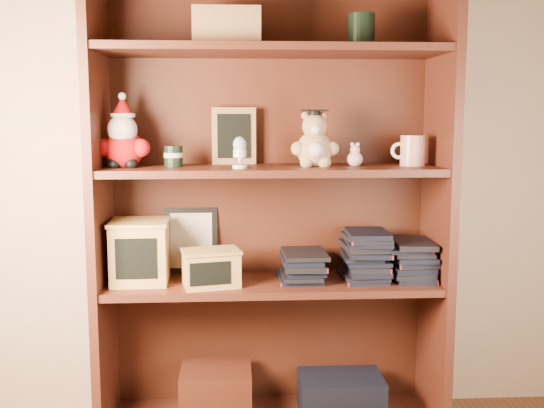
{
  "coord_description": "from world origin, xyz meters",
  "views": [
    {
      "loc": [
        -0.29,
        -0.86,
        1.12
      ],
      "look_at": [
        -0.16,
        1.3,
        0.82
      ],
      "focal_mm": 42.0,
      "sensor_mm": 36.0,
      "label": 1
    }
  ],
  "objects": [
    {
      "name": "egg_cup",
      "position": [
        -0.27,
        1.23,
        1.01
      ],
      "size": [
        0.05,
        0.05,
        0.1
      ],
      "color": "white",
      "rests_on": "shelf_upper"
    },
    {
      "name": "treats_box",
      "position": [
        -0.62,
        1.3,
        0.66
      ],
      "size": [
        0.2,
        0.2,
        0.22
      ],
      "color": "tan",
      "rests_on": "shelf_lower"
    },
    {
      "name": "shelf_lower",
      "position": [
        -0.16,
        1.3,
        0.54
      ],
      "size": [
        1.14,
        0.33,
        0.02
      ],
      "color": "#4C2215",
      "rests_on": "ground"
    },
    {
      "name": "teachers_tin",
      "position": [
        -0.5,
        1.3,
        0.99
      ],
      "size": [
        0.06,
        0.06,
        0.07
      ],
      "color": "black",
      "rests_on": "shelf_upper"
    },
    {
      "name": "pink_figurine",
      "position": [
        0.12,
        1.3,
        0.98
      ],
      "size": [
        0.05,
        0.05,
        0.08
      ],
      "color": "beige",
      "rests_on": "shelf_upper"
    },
    {
      "name": "teacher_mug",
      "position": [
        0.32,
        1.3,
        1.0
      ],
      "size": [
        0.12,
        0.08,
        0.11
      ],
      "color": "silver",
      "rests_on": "shelf_upper"
    },
    {
      "name": "book_stack_left",
      "position": [
        -0.06,
        1.3,
        0.6
      ],
      "size": [
        0.14,
        0.2,
        0.1
      ],
      "color": "black",
      "rests_on": "shelf_lower"
    },
    {
      "name": "book_stack_mid",
      "position": [
        0.17,
        1.3,
        0.64
      ],
      "size": [
        0.14,
        0.2,
        0.18
      ],
      "color": "black",
      "rests_on": "shelf_lower"
    },
    {
      "name": "book_stack_right",
      "position": [
        0.32,
        1.3,
        0.61
      ],
      "size": [
        0.14,
        0.2,
        0.13
      ],
      "color": "black",
      "rests_on": "shelf_lower"
    },
    {
      "name": "certificate_frame",
      "position": [
        -0.45,
        1.44,
        0.67
      ],
      "size": [
        0.19,
        0.05,
        0.24
      ],
      "color": "black",
      "rests_on": "shelf_lower"
    },
    {
      "name": "santa_plush",
      "position": [
        -0.66,
        1.3,
        1.04
      ],
      "size": [
        0.18,
        0.13,
        0.26
      ],
      "color": "#A50F0F",
      "rests_on": "shelf_upper"
    },
    {
      "name": "chalkboard_plaque",
      "position": [
        -0.29,
        1.42,
        1.05
      ],
      "size": [
        0.16,
        0.09,
        0.2
      ],
      "color": "#9E7547",
      "rests_on": "shelf_upper"
    },
    {
      "name": "grad_teddy_bear",
      "position": [
        -0.02,
        1.3,
        1.03
      ],
      "size": [
        0.16,
        0.14,
        0.2
      ],
      "color": "tan",
      "rests_on": "shelf_upper"
    },
    {
      "name": "bookcase",
      "position": [
        -0.16,
        1.36,
        0.78
      ],
      "size": [
        1.2,
        0.35,
        1.6
      ],
      "color": "#4C2215",
      "rests_on": "ground"
    },
    {
      "name": "shelf_upper",
      "position": [
        -0.16,
        1.3,
        0.94
      ],
      "size": [
        1.14,
        0.33,
        0.02
      ],
      "color": "#4C2215",
      "rests_on": "ground"
    },
    {
      "name": "pencils_box",
      "position": [
        -0.37,
        1.24,
        0.61
      ],
      "size": [
        0.21,
        0.17,
        0.13
      ],
      "color": "tan",
      "rests_on": "shelf_lower"
    }
  ]
}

